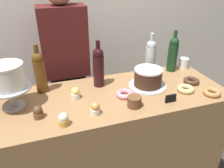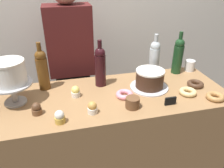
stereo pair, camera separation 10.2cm
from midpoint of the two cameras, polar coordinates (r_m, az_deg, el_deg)
The scene contains 22 objects.
back_wall at distance 2.11m, azimuth -4.49°, elevation 18.51°, with size 6.00×0.05×2.60m.
display_counter at distance 1.72m, azimuth 1.77°, elevation -15.97°, with size 1.54×0.59×0.91m.
cake_stand_pedestal at distance 1.42m, azimuth -22.44°, elevation -1.38°, with size 0.24×0.24×0.14m.
white_layer_cake at distance 1.37m, azimuth -23.28°, elevation 2.74°, with size 0.19×0.19×0.14m.
silver_serving_platter at distance 1.55m, azimuth 11.42°, elevation -0.79°, with size 0.26×0.26×0.01m.
chocolate_round_cake at distance 1.52m, azimuth 11.65°, elevation 1.39°, with size 0.19×0.19×0.12m.
wine_bottle_green at distance 1.78m, azimuth 18.34°, elevation 7.05°, with size 0.08×0.08×0.33m.
wine_bottle_dark_red at distance 1.50m, azimuth -1.12°, elevation 4.64°, with size 0.08×0.08×0.33m.
wine_bottle_clear at distance 1.67m, azimuth 12.61°, elevation 6.45°, with size 0.08×0.08×0.33m.
wine_bottle_amber at distance 1.51m, azimuth -15.78°, elevation 3.70°, with size 0.08×0.08×0.33m.
cupcake_vanilla at distance 1.20m, azimuth -11.04°, elevation -8.46°, with size 0.06×0.06×0.07m.
cupcake_lemon at distance 1.42m, azimuth -7.38°, elevation -2.02°, with size 0.06×0.06×0.07m.
cupcake_chocolate at distance 1.30m, azimuth -16.86°, elevation -6.21°, with size 0.06×0.06×0.07m.
cupcake_caramel at distance 1.25m, azimuth -2.78°, elevation -6.21°, with size 0.06×0.06×0.07m.
donut_glazed at distance 1.54m, azimuth 20.87°, elevation -1.97°, with size 0.11×0.11×0.03m.
donut_pink at distance 1.42m, azimuth 5.31°, elevation -2.75°, with size 0.11×0.11×0.03m.
donut_maple at distance 1.55m, azimuth 26.86°, elevation -3.00°, with size 0.11×0.11×0.03m.
donut_chocolate at distance 1.66m, azimuth 22.42°, elevation -0.02°, with size 0.11×0.11×0.03m.
cookie_stack at distance 1.31m, azimuth 7.57°, elevation -4.84°, with size 0.08×0.08×0.07m.
price_sign_chalkboard at distance 1.39m, azimuth 16.95°, elevation -4.29°, with size 0.07×0.01×0.05m.
coffee_cup_ceramic at distance 1.89m, azimuth 20.96°, elevation 4.45°, with size 0.08×0.08×0.08m.
barista_figure at distance 1.92m, azimuth -8.75°, elevation 2.84°, with size 0.36×0.22×1.60m.
Camera 2 is at (-0.30, -1.20, 1.64)m, focal length 35.31 mm.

